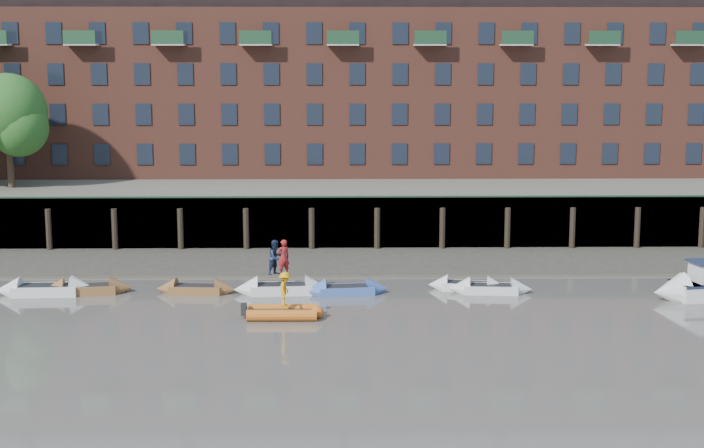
{
  "coord_description": "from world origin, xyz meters",
  "views": [
    {
      "loc": [
        -0.53,
        -37.24,
        11.17
      ],
      "look_at": [
        0.3,
        12.0,
        3.2
      ],
      "focal_mm": 50.0,
      "sensor_mm": 36.0,
      "label": 1
    }
  ],
  "objects_px": {
    "motor_launch": "(702,287)",
    "rowboat_5": "(467,286)",
    "rowboat_0": "(46,290)",
    "person_rib_crew": "(285,289)",
    "rowboat_6": "(490,289)",
    "rowboat_2": "(196,289)",
    "rowboat_4": "(346,290)",
    "rowboat_3": "(281,289)",
    "person_rower_b": "(276,257)",
    "rib_tender": "(286,312)",
    "rowboat_1": "(87,289)",
    "person_rower_a": "(283,258)"
  },
  "relations": [
    {
      "from": "rowboat_4",
      "to": "rowboat_2",
      "type": "bearing_deg",
      "value": 170.04
    },
    {
      "from": "rowboat_1",
      "to": "rowboat_5",
      "type": "relative_size",
      "value": 1.11
    },
    {
      "from": "rowboat_2",
      "to": "rib_tender",
      "type": "distance_m",
      "value": 6.8
    },
    {
      "from": "rowboat_3",
      "to": "person_rower_b",
      "type": "distance_m",
      "value": 1.59
    },
    {
      "from": "rowboat_6",
      "to": "person_rib_crew",
      "type": "distance_m",
      "value": 11.09
    },
    {
      "from": "rowboat_1",
      "to": "person_rib_crew",
      "type": "relative_size",
      "value": 2.92
    },
    {
      "from": "rowboat_5",
      "to": "person_rower_a",
      "type": "height_order",
      "value": "person_rower_a"
    },
    {
      "from": "rowboat_1",
      "to": "rowboat_5",
      "type": "bearing_deg",
      "value": -6.81
    },
    {
      "from": "rowboat_3",
      "to": "person_rib_crew",
      "type": "xyz_separation_m",
      "value": [
        0.44,
        -4.81,
        1.09
      ]
    },
    {
      "from": "motor_launch",
      "to": "rowboat_2",
      "type": "bearing_deg",
      "value": -13.6
    },
    {
      "from": "rowboat_0",
      "to": "rowboat_4",
      "type": "height_order",
      "value": "rowboat_0"
    },
    {
      "from": "person_rower_b",
      "to": "rowboat_2",
      "type": "bearing_deg",
      "value": 131.94
    },
    {
      "from": "motor_launch",
      "to": "person_rower_a",
      "type": "relative_size",
      "value": 3.31
    },
    {
      "from": "rowboat_1",
      "to": "rowboat_2",
      "type": "xyz_separation_m",
      "value": [
        5.4,
        0.02,
        -0.02
      ]
    },
    {
      "from": "rowboat_2",
      "to": "rowboat_4",
      "type": "relative_size",
      "value": 0.95
    },
    {
      "from": "rowboat_1",
      "to": "rowboat_4",
      "type": "height_order",
      "value": "rowboat_1"
    },
    {
      "from": "rowboat_0",
      "to": "person_rower_b",
      "type": "distance_m",
      "value": 11.44
    },
    {
      "from": "rowboat_0",
      "to": "rib_tender",
      "type": "bearing_deg",
      "value": -23.86
    },
    {
      "from": "rowboat_2",
      "to": "person_rower_b",
      "type": "height_order",
      "value": "person_rower_b"
    },
    {
      "from": "rib_tender",
      "to": "rowboat_0",
      "type": "bearing_deg",
      "value": 159.04
    },
    {
      "from": "rowboat_1",
      "to": "person_rower_a",
      "type": "xyz_separation_m",
      "value": [
        9.76,
        -0.18,
        1.6
      ]
    },
    {
      "from": "rowboat_1",
      "to": "rib_tender",
      "type": "bearing_deg",
      "value": -34.16
    },
    {
      "from": "rowboat_0",
      "to": "rib_tender",
      "type": "relative_size",
      "value": 1.46
    },
    {
      "from": "rowboat_0",
      "to": "person_rib_crew",
      "type": "height_order",
      "value": "person_rib_crew"
    },
    {
      "from": "rowboat_2",
      "to": "rowboat_5",
      "type": "bearing_deg",
      "value": 6.73
    },
    {
      "from": "motor_launch",
      "to": "person_rower_b",
      "type": "distance_m",
      "value": 20.82
    },
    {
      "from": "rowboat_3",
      "to": "rowboat_4",
      "type": "height_order",
      "value": "rowboat_3"
    },
    {
      "from": "rowboat_2",
      "to": "person_rower_a",
      "type": "xyz_separation_m",
      "value": [
        4.37,
        -0.2,
        1.62
      ]
    },
    {
      "from": "person_rower_b",
      "to": "person_rower_a",
      "type": "bearing_deg",
      "value": -77.83
    },
    {
      "from": "rowboat_0",
      "to": "rowboat_2",
      "type": "height_order",
      "value": "rowboat_0"
    },
    {
      "from": "rowboat_2",
      "to": "rowboat_3",
      "type": "bearing_deg",
      "value": 2.88
    },
    {
      "from": "rowboat_0",
      "to": "person_rower_a",
      "type": "distance_m",
      "value": 11.83
    },
    {
      "from": "rowboat_5",
      "to": "rowboat_1",
      "type": "bearing_deg",
      "value": -167.02
    },
    {
      "from": "rowboat_2",
      "to": "person_rib_crew",
      "type": "relative_size",
      "value": 2.62
    },
    {
      "from": "rowboat_1",
      "to": "rib_tender",
      "type": "relative_size",
      "value": 1.34
    },
    {
      "from": "rowboat_6",
      "to": "person_rib_crew",
      "type": "xyz_separation_m",
      "value": [
        -9.95,
        -4.77,
        1.12
      ]
    },
    {
      "from": "rowboat_1",
      "to": "rowboat_3",
      "type": "relative_size",
      "value": 0.95
    },
    {
      "from": "rowboat_3",
      "to": "rowboat_6",
      "type": "xyz_separation_m",
      "value": [
        10.39,
        -0.04,
        -0.03
      ]
    },
    {
      "from": "rowboat_5",
      "to": "motor_launch",
      "type": "relative_size",
      "value": 0.69
    },
    {
      "from": "motor_launch",
      "to": "person_rower_a",
      "type": "distance_m",
      "value": 20.41
    },
    {
      "from": "rib_tender",
      "to": "person_rib_crew",
      "type": "distance_m",
      "value": 1.07
    },
    {
      "from": "motor_launch",
      "to": "rowboat_5",
      "type": "bearing_deg",
      "value": -20.41
    },
    {
      "from": "rowboat_3",
      "to": "person_rower_b",
      "type": "xyz_separation_m",
      "value": [
        -0.28,
        0.16,
        1.56
      ]
    },
    {
      "from": "rowboat_4",
      "to": "person_rib_crew",
      "type": "bearing_deg",
      "value": -128.29
    },
    {
      "from": "rowboat_2",
      "to": "person_rib_crew",
      "type": "height_order",
      "value": "person_rib_crew"
    },
    {
      "from": "rowboat_3",
      "to": "motor_launch",
      "type": "relative_size",
      "value": 0.8
    },
    {
      "from": "rowboat_1",
      "to": "person_rower_a",
      "type": "distance_m",
      "value": 9.9
    },
    {
      "from": "rowboat_3",
      "to": "motor_launch",
      "type": "xyz_separation_m",
      "value": [
        20.44,
        -1.46,
        0.36
      ]
    },
    {
      "from": "rowboat_2",
      "to": "person_rower_b",
      "type": "xyz_separation_m",
      "value": [
        3.97,
        0.02,
        1.59
      ]
    },
    {
      "from": "rib_tender",
      "to": "person_rower_b",
      "type": "height_order",
      "value": "person_rower_b"
    }
  ]
}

